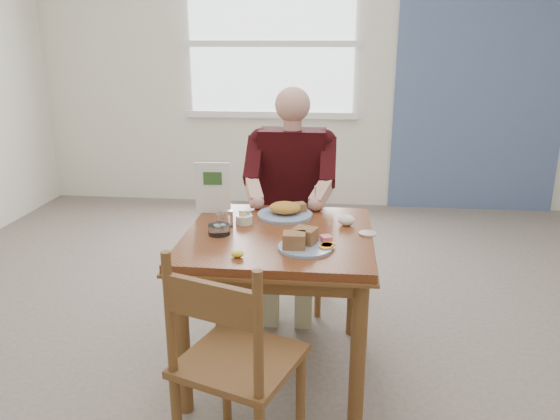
# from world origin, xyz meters

# --- Properties ---
(floor) EXTENTS (6.00, 6.00, 0.00)m
(floor) POSITION_xyz_m (0.00, 0.00, 0.00)
(floor) COLOR #60554D
(floor) RESTS_ON ground
(wall_back) EXTENTS (5.50, 0.00, 5.50)m
(wall_back) POSITION_xyz_m (0.00, 3.00, 1.40)
(wall_back) COLOR silver
(wall_back) RESTS_ON ground
(accent_panel) EXTENTS (1.60, 0.02, 2.80)m
(accent_panel) POSITION_xyz_m (1.60, 2.98, 1.40)
(accent_panel) COLOR #4C618E
(accent_panel) RESTS_ON ground
(lemon_wedge) EXTENTS (0.06, 0.05, 0.03)m
(lemon_wedge) POSITION_xyz_m (-0.14, -0.32, 0.77)
(lemon_wedge) COLOR yellow
(lemon_wedge) RESTS_ON table
(napkin) EXTENTS (0.10, 0.09, 0.06)m
(napkin) POSITION_xyz_m (0.33, 0.15, 0.78)
(napkin) COLOR white
(napkin) RESTS_ON table
(metal_dish) EXTENTS (0.10, 0.10, 0.01)m
(metal_dish) POSITION_xyz_m (0.43, 0.02, 0.76)
(metal_dish) COLOR silver
(metal_dish) RESTS_ON table
(window) EXTENTS (1.72, 0.04, 1.42)m
(window) POSITION_xyz_m (-0.40, 2.97, 1.60)
(window) COLOR white
(window) RESTS_ON wall_back
(table) EXTENTS (0.92, 0.92, 0.75)m
(table) POSITION_xyz_m (0.00, 0.00, 0.64)
(table) COLOR brown
(table) RESTS_ON ground
(chair_far) EXTENTS (0.42, 0.42, 0.95)m
(chair_far) POSITION_xyz_m (0.00, 0.80, 0.48)
(chair_far) COLOR brown
(chair_far) RESTS_ON ground
(chair_near) EXTENTS (0.54, 0.54, 0.95)m
(chair_near) POSITION_xyz_m (-0.09, -0.71, 0.48)
(chair_near) COLOR brown
(chair_near) RESTS_ON ground
(diner) EXTENTS (0.53, 0.56, 1.39)m
(diner) POSITION_xyz_m (0.00, 0.71, 0.81)
(diner) COLOR tan
(diner) RESTS_ON chair_far
(near_plate) EXTENTS (0.28, 0.27, 0.08)m
(near_plate) POSITION_xyz_m (0.13, -0.19, 0.78)
(near_plate) COLOR white
(near_plate) RESTS_ON table
(far_plate) EXTENTS (0.38, 0.38, 0.08)m
(far_plate) POSITION_xyz_m (0.01, 0.27, 0.78)
(far_plate) COLOR white
(far_plate) RESTS_ON table
(caddy) EXTENTS (0.09, 0.09, 0.06)m
(caddy) POSITION_xyz_m (-0.19, 0.12, 0.77)
(caddy) COLOR white
(caddy) RESTS_ON table
(shakers) EXTENTS (0.09, 0.06, 0.08)m
(shakers) POSITION_xyz_m (-0.28, 0.07, 0.79)
(shakers) COLOR white
(shakers) RESTS_ON table
(creamer) EXTENTS (0.12, 0.12, 0.05)m
(creamer) POSITION_xyz_m (-0.28, -0.05, 0.78)
(creamer) COLOR white
(creamer) RESTS_ON table
(menu) EXTENTS (0.19, 0.03, 0.28)m
(menu) POSITION_xyz_m (-0.39, 0.29, 0.89)
(menu) COLOR white
(menu) RESTS_ON table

